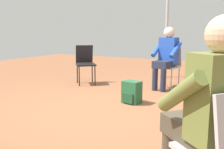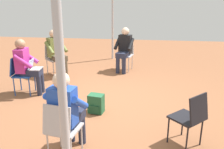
# 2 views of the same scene
# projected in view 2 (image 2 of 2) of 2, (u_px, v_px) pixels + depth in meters

# --- Properties ---
(ground_plane) EXTENTS (14.00, 14.00, 0.00)m
(ground_plane) POSITION_uv_depth(u_px,v_px,m) (106.00, 100.00, 5.29)
(ground_plane) COLOR brown
(chair_northeast) EXTENTS (0.58, 0.59, 0.85)m
(chair_northeast) POSITION_uv_depth(u_px,v_px,m) (54.00, 57.00, 6.80)
(chair_northeast) COLOR #B7B7BC
(chair_northeast) RESTS_ON ground
(chair_west) EXTENTS (0.50, 0.46, 0.85)m
(chair_west) POSITION_uv_depth(u_px,v_px,m) (62.00, 127.00, 3.29)
(chair_west) COLOR #B7B7BC
(chair_west) RESTS_ON ground
(chair_north) EXTENTS (0.42, 0.46, 0.85)m
(chair_north) POSITION_uv_depth(u_px,v_px,m) (20.00, 72.00, 5.50)
(chair_north) COLOR #1E4799
(chair_north) RESTS_ON ground
(chair_southwest) EXTENTS (0.59, 0.58, 0.85)m
(chair_southwest) POSITION_uv_depth(u_px,v_px,m) (191.00, 116.00, 3.58)
(chair_southwest) COLOR black
(chair_southwest) RESTS_ON ground
(chair_east) EXTENTS (0.52, 0.49, 0.85)m
(chair_east) POSITION_uv_depth(u_px,v_px,m) (126.00, 53.00, 7.22)
(chair_east) COLOR #B7B7BC
(chair_east) RESTS_ON ground
(person_with_laptop) EXTENTS (0.51, 0.54, 1.24)m
(person_with_laptop) POSITION_uv_depth(u_px,v_px,m) (27.00, 64.00, 5.43)
(person_with_laptop) COLOR #23283D
(person_with_laptop) RESTS_ON ground
(person_in_blue) EXTENTS (0.56, 0.55, 1.24)m
(person_in_blue) POSITION_uv_depth(u_px,v_px,m) (67.00, 108.00, 3.37)
(person_in_blue) COLOR #23283D
(person_in_blue) RESTS_ON ground
(person_in_black) EXTENTS (0.58, 0.57, 1.24)m
(person_in_black) POSITION_uv_depth(u_px,v_px,m) (124.00, 47.00, 7.01)
(person_in_black) COLOR #23283D
(person_in_black) RESTS_ON ground
(person_in_olive) EXTENTS (0.63, 0.63, 1.24)m
(person_in_olive) POSITION_uv_depth(u_px,v_px,m) (56.00, 51.00, 6.62)
(person_in_olive) COLOR #4C4233
(person_in_olive) RESTS_ON ground
(backpack_near_laptop_user) EXTENTS (0.28, 0.31, 0.36)m
(backpack_near_laptop_user) POSITION_uv_depth(u_px,v_px,m) (96.00, 105.00, 4.72)
(backpack_near_laptop_user) COLOR #235B38
(backpack_near_laptop_user) RESTS_ON ground
(tent_pole_near) EXTENTS (0.07, 0.07, 2.49)m
(tent_pole_near) POSITION_uv_depth(u_px,v_px,m) (113.00, 22.00, 8.14)
(tent_pole_near) COLOR #B2B2B7
(tent_pole_near) RESTS_ON ground
(tent_pole_far) EXTENTS (0.07, 0.07, 2.46)m
(tent_pole_far) POSITION_uv_depth(u_px,v_px,m) (64.00, 121.00, 1.96)
(tent_pole_far) COLOR #B2B2B7
(tent_pole_far) RESTS_ON ground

